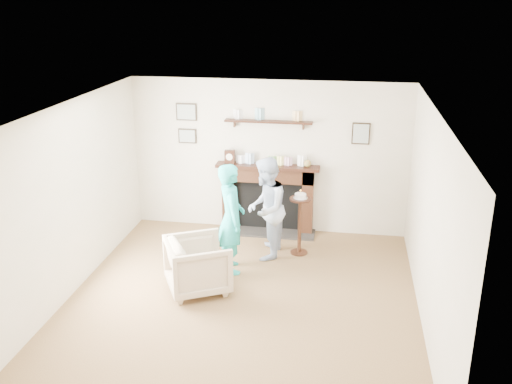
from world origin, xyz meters
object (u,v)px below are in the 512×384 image
man (266,256)px  woman (232,269)px  pedestal_table (300,215)px  armchair (199,289)px

man → woman: woman is taller
man → pedestal_table: 0.82m
man → woman: bearing=-36.8°
man → pedestal_table: pedestal_table is taller
armchair → man: size_ratio=0.52×
armchair → woman: (0.32, 0.65, 0.00)m
man → pedestal_table: bearing=112.8°
armchair → pedestal_table: 1.93m
woman → man: bearing=-59.8°
woman → pedestal_table: 1.31m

